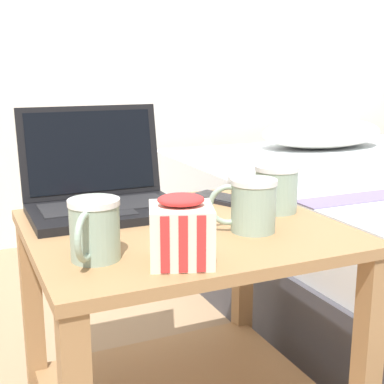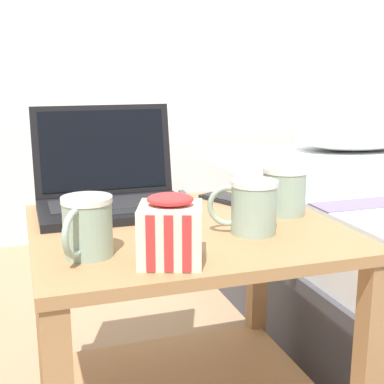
{
  "view_description": "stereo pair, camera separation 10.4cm",
  "coord_description": "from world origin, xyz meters",
  "px_view_note": "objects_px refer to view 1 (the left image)",
  "views": [
    {
      "loc": [
        -0.41,
        -0.97,
        0.84
      ],
      "look_at": [
        0.0,
        -0.04,
        0.61
      ],
      "focal_mm": 50.0,
      "sensor_mm": 36.0,
      "label": 1
    },
    {
      "loc": [
        -0.32,
        -1.0,
        0.84
      ],
      "look_at": [
        0.0,
        -0.04,
        0.61
      ],
      "focal_mm": 50.0,
      "sensor_mm": 36.0,
      "label": 2
    }
  ],
  "objects_px": {
    "mug_front_left": "(94,227)",
    "mug_mid_center": "(277,186)",
    "snack_bag": "(181,232)",
    "mug_front_right": "(252,203)",
    "cell_phone": "(222,198)",
    "laptop": "(102,191)"
  },
  "relations": [
    {
      "from": "mug_front_right",
      "to": "cell_phone",
      "type": "xyz_separation_m",
      "value": [
        0.06,
        0.25,
        -0.05
      ]
    },
    {
      "from": "mug_front_left",
      "to": "mug_front_right",
      "type": "height_order",
      "value": "same"
    },
    {
      "from": "cell_phone",
      "to": "mug_front_left",
      "type": "bearing_deg",
      "value": -143.76
    },
    {
      "from": "snack_bag",
      "to": "cell_phone",
      "type": "xyz_separation_m",
      "value": [
        0.26,
        0.35,
        -0.05
      ]
    },
    {
      "from": "mug_front_left",
      "to": "mug_mid_center",
      "type": "height_order",
      "value": "same"
    },
    {
      "from": "laptop",
      "to": "mug_front_left",
      "type": "xyz_separation_m",
      "value": [
        -0.09,
        -0.31,
        0.01
      ]
    },
    {
      "from": "mug_mid_center",
      "to": "mug_front_right",
      "type": "bearing_deg",
      "value": -139.66
    },
    {
      "from": "laptop",
      "to": "cell_phone",
      "type": "xyz_separation_m",
      "value": [
        0.29,
        -0.02,
        -0.04
      ]
    },
    {
      "from": "mug_mid_center",
      "to": "snack_bag",
      "type": "height_order",
      "value": "snack_bag"
    },
    {
      "from": "mug_front_left",
      "to": "cell_phone",
      "type": "distance_m",
      "value": 0.48
    },
    {
      "from": "mug_mid_center",
      "to": "snack_bag",
      "type": "bearing_deg",
      "value": -146.46
    },
    {
      "from": "snack_bag",
      "to": "cell_phone",
      "type": "bearing_deg",
      "value": 53.94
    },
    {
      "from": "mug_front_left",
      "to": "mug_front_right",
      "type": "bearing_deg",
      "value": 6.14
    },
    {
      "from": "cell_phone",
      "to": "mug_mid_center",
      "type": "bearing_deg",
      "value": -63.84
    },
    {
      "from": "mug_front_left",
      "to": "mug_front_right",
      "type": "relative_size",
      "value": 0.91
    },
    {
      "from": "mug_front_right",
      "to": "cell_phone",
      "type": "height_order",
      "value": "mug_front_right"
    },
    {
      "from": "snack_bag",
      "to": "mug_front_left",
      "type": "bearing_deg",
      "value": 151.11
    },
    {
      "from": "snack_bag",
      "to": "mug_mid_center",
      "type": "bearing_deg",
      "value": 33.54
    },
    {
      "from": "mug_front_left",
      "to": "snack_bag",
      "type": "bearing_deg",
      "value": -28.89
    },
    {
      "from": "laptop",
      "to": "snack_bag",
      "type": "distance_m",
      "value": 0.38
    },
    {
      "from": "laptop",
      "to": "mug_front_right",
      "type": "height_order",
      "value": "laptop"
    },
    {
      "from": "mug_mid_center",
      "to": "cell_phone",
      "type": "xyz_separation_m",
      "value": [
        -0.07,
        0.14,
        -0.05
      ]
    }
  ]
}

